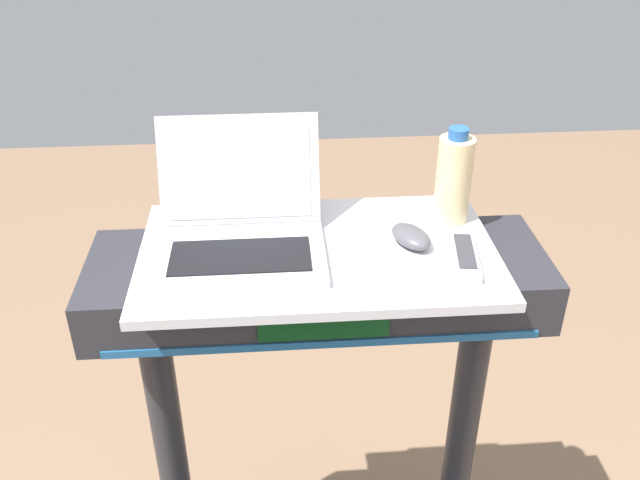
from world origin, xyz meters
name	(u,v)px	position (x,y,z in m)	size (l,w,h in m)	color
desk_board	(318,253)	(0.00, 0.70, 1.14)	(0.69, 0.41, 0.02)	silver
laptop	(240,227)	(-0.15, 0.72, 1.20)	(0.32, 0.29, 0.22)	#B7B7BC
computer_mouse	(411,237)	(0.18, 0.70, 1.17)	(0.06, 0.10, 0.03)	#4C4C51
water_bottle	(454,178)	(0.28, 0.80, 1.25)	(0.07, 0.07, 0.20)	beige
tv_remote	(464,256)	(0.27, 0.64, 1.16)	(0.07, 0.17, 0.02)	silver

